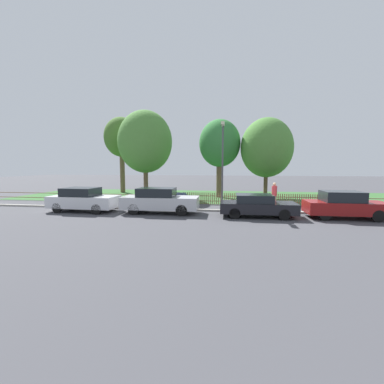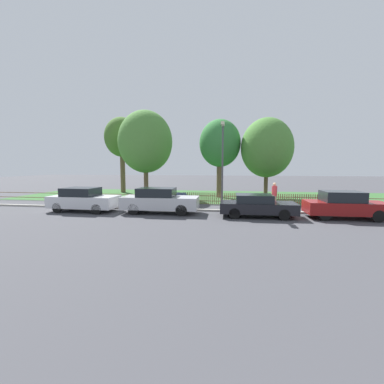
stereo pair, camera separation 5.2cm
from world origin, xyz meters
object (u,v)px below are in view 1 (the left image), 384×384
at_px(tree_nearest_kerb, 122,138).
at_px(street_lamp, 223,156).
at_px(parked_car_silver_hatchback, 83,199).
at_px(parked_car_black_saloon, 160,200).
at_px(parked_car_red_compact, 344,205).
at_px(tree_far_left, 267,148).
at_px(tree_behind_motorcycle, 145,142).
at_px(tree_mid_park, 220,144).
at_px(pedestrian_near_fence, 274,194).
at_px(parked_car_navy_estate, 257,205).
at_px(covered_motorcycle, 178,198).

xyz_separation_m(tree_nearest_kerb, street_lamp, (10.86, -9.65, -2.31)).
relative_size(parked_car_silver_hatchback, parked_car_black_saloon, 0.92).
distance_m(parked_car_red_compact, tree_far_left, 9.59).
relative_size(tree_nearest_kerb, tree_behind_motorcycle, 1.02).
xyz_separation_m(parked_car_black_saloon, parked_car_red_compact, (10.30, -0.06, -0.03)).
distance_m(parked_car_silver_hatchback, tree_mid_park, 12.48).
xyz_separation_m(parked_car_silver_hatchback, pedestrian_near_fence, (12.02, 2.99, 0.23)).
distance_m(tree_mid_park, tree_far_left, 4.07).
relative_size(parked_car_navy_estate, tree_mid_park, 0.60).
bearing_deg(parked_car_navy_estate, parked_car_silver_hatchback, 178.51).
relative_size(covered_motorcycle, pedestrian_near_fence, 1.06).
bearing_deg(tree_far_left, pedestrian_near_fence, -91.46).
height_order(parked_car_silver_hatchback, covered_motorcycle, parked_car_silver_hatchback).
height_order(parked_car_black_saloon, parked_car_navy_estate, parked_car_black_saloon).
bearing_deg(tree_nearest_kerb, tree_behind_motorcycle, -42.80).
distance_m(parked_car_black_saloon, street_lamp, 4.82).
xyz_separation_m(parked_car_black_saloon, tree_mid_park, (3.22, 8.51, 4.02)).
bearing_deg(parked_car_black_saloon, parked_car_silver_hatchback, 179.62).
relative_size(parked_car_silver_hatchback, street_lamp, 0.77).
height_order(parked_car_red_compact, pedestrian_near_fence, pedestrian_near_fence).
xyz_separation_m(parked_car_navy_estate, tree_mid_park, (-2.45, 8.76, 4.15)).
distance_m(parked_car_silver_hatchback, tree_nearest_kerb, 12.54).
xyz_separation_m(parked_car_silver_hatchback, parked_car_navy_estate, (10.56, -0.18, -0.10)).
height_order(parked_car_red_compact, tree_mid_park, tree_mid_park).
relative_size(tree_far_left, street_lamp, 1.27).
bearing_deg(tree_behind_motorcycle, pedestrian_near_fence, -24.47).
relative_size(tree_far_left, pedestrian_near_fence, 4.02).
bearing_deg(tree_nearest_kerb, tree_far_left, -11.42).
height_order(parked_car_black_saloon, tree_nearest_kerb, tree_nearest_kerb).
bearing_deg(pedestrian_near_fence, covered_motorcycle, 69.79).
distance_m(tree_nearest_kerb, tree_behind_motorcycle, 5.16).
bearing_deg(street_lamp, tree_far_left, 62.01).
xyz_separation_m(tree_mid_park, pedestrian_near_fence, (3.91, -5.59, -3.82)).
bearing_deg(parked_car_silver_hatchback, street_lamp, 12.22).
distance_m(parked_car_red_compact, covered_motorcycle, 10.06).
bearing_deg(street_lamp, parked_car_silver_hatchback, -169.38).
xyz_separation_m(tree_behind_motorcycle, tree_mid_park, (6.65, 0.79, -0.19)).
distance_m(parked_car_black_saloon, tree_mid_park, 9.95).
bearing_deg(covered_motorcycle, tree_behind_motorcycle, 126.59).
xyz_separation_m(parked_car_red_compact, tree_behind_motorcycle, (-13.74, 7.79, 4.24)).
xyz_separation_m(tree_mid_park, street_lamp, (0.47, -6.97, -1.32)).
xyz_separation_m(tree_behind_motorcycle, pedestrian_near_fence, (10.56, -4.81, -4.01)).
relative_size(covered_motorcycle, tree_behind_motorcycle, 0.24).
bearing_deg(tree_far_left, covered_motorcycle, -139.83).
bearing_deg(parked_car_red_compact, pedestrian_near_fence, 136.86).
bearing_deg(covered_motorcycle, parked_car_black_saloon, -105.25).
bearing_deg(pedestrian_near_fence, tree_nearest_kerb, 37.52).
bearing_deg(covered_motorcycle, parked_car_silver_hatchback, -155.73).
distance_m(covered_motorcycle, tree_nearest_kerb, 12.66).
bearing_deg(tree_far_left, street_lamp, -117.99).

